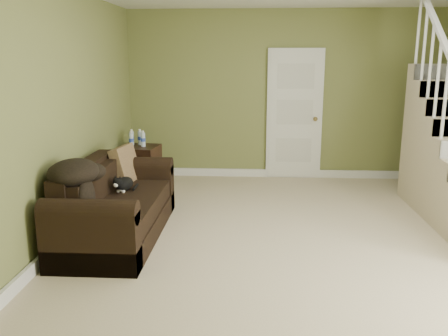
# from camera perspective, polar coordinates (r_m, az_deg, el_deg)

# --- Properties ---
(floor) EXTENTS (5.00, 5.50, 0.01)m
(floor) POSITION_cam_1_polar(r_m,az_deg,el_deg) (5.12, 9.48, -8.58)
(floor) COLOR tan
(floor) RESTS_ON ground
(wall_back) EXTENTS (5.00, 0.04, 2.60)m
(wall_back) POSITION_cam_1_polar(r_m,az_deg,el_deg) (7.53, 7.75, 8.63)
(wall_back) COLOR olive
(wall_back) RESTS_ON floor
(wall_front) EXTENTS (5.00, 0.04, 2.60)m
(wall_front) POSITION_cam_1_polar(r_m,az_deg,el_deg) (2.14, 18.17, -3.43)
(wall_front) COLOR olive
(wall_front) RESTS_ON floor
(wall_left) EXTENTS (0.04, 5.50, 2.60)m
(wall_left) POSITION_cam_1_polar(r_m,az_deg,el_deg) (5.15, -18.90, 5.97)
(wall_left) COLOR olive
(wall_left) RESTS_ON floor
(baseboard_back) EXTENTS (5.00, 0.04, 0.12)m
(baseboard_back) POSITION_cam_1_polar(r_m,az_deg,el_deg) (7.69, 7.48, -0.63)
(baseboard_back) COLOR white
(baseboard_back) RESTS_ON floor
(baseboard_left) EXTENTS (0.04, 5.50, 0.12)m
(baseboard_left) POSITION_cam_1_polar(r_m,az_deg,el_deg) (5.43, -17.63, -7.11)
(baseboard_left) COLOR white
(baseboard_left) RESTS_ON floor
(door) EXTENTS (0.86, 0.12, 2.02)m
(door) POSITION_cam_1_polar(r_m,az_deg,el_deg) (7.52, 8.48, 6.35)
(door) COLOR white
(door) RESTS_ON floor
(sofa) EXTENTS (0.87, 2.01, 0.80)m
(sofa) POSITION_cam_1_polar(r_m,az_deg,el_deg) (5.22, -13.04, -4.80)
(sofa) COLOR black
(sofa) RESTS_ON floor
(side_table) EXTENTS (0.59, 0.59, 0.87)m
(side_table) POSITION_cam_1_polar(r_m,az_deg,el_deg) (6.98, -10.14, 0.10)
(side_table) COLOR black
(side_table) RESTS_ON floor
(cat) EXTENTS (0.22, 0.44, 0.21)m
(cat) POSITION_cam_1_polar(r_m,az_deg,el_deg) (5.38, -11.95, -1.91)
(cat) COLOR black
(cat) RESTS_ON sofa
(banana) EXTENTS (0.15, 0.18, 0.05)m
(banana) POSITION_cam_1_polar(r_m,az_deg,el_deg) (4.74, -12.91, -4.67)
(banana) COLOR yellow
(banana) RESTS_ON sofa
(throw_pillow) EXTENTS (0.30, 0.51, 0.50)m
(throw_pillow) POSITION_cam_1_polar(r_m,az_deg,el_deg) (5.82, -11.72, 0.20)
(throw_pillow) COLOR #503120
(throw_pillow) RESTS_ON sofa
(throw_blanket) EXTENTS (0.60, 0.70, 0.25)m
(throw_blanket) POSITION_cam_1_polar(r_m,az_deg,el_deg) (4.70, -17.66, -0.51)
(throw_blanket) COLOR black
(throw_blanket) RESTS_ON sofa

